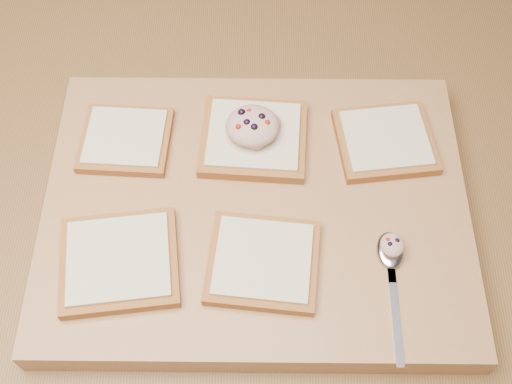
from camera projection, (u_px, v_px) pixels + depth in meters
ground at (213, 380)px, 1.59m from camera, size 4.00×4.00×0.00m
island_counter at (198, 317)px, 1.20m from camera, size 2.00×0.80×0.90m
cutting_board at (256, 210)px, 0.78m from camera, size 0.51×0.38×0.04m
bread_far_left at (126, 139)px, 0.80m from camera, size 0.12×0.11×0.02m
bread_far_center at (254, 138)px, 0.80m from camera, size 0.14×0.13×0.02m
bread_far_right at (385, 141)px, 0.80m from camera, size 0.13×0.12×0.02m
bread_near_left at (119, 261)px, 0.71m from camera, size 0.14×0.13×0.02m
bread_near_center at (263, 262)px, 0.71m from camera, size 0.13×0.12×0.02m
tuna_salad_dollop at (252, 126)px, 0.78m from camera, size 0.07×0.06×0.03m
spoon at (391, 259)px, 0.72m from camera, size 0.03×0.16×0.01m
spoon_salad at (392, 245)px, 0.71m from camera, size 0.03×0.03×0.02m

